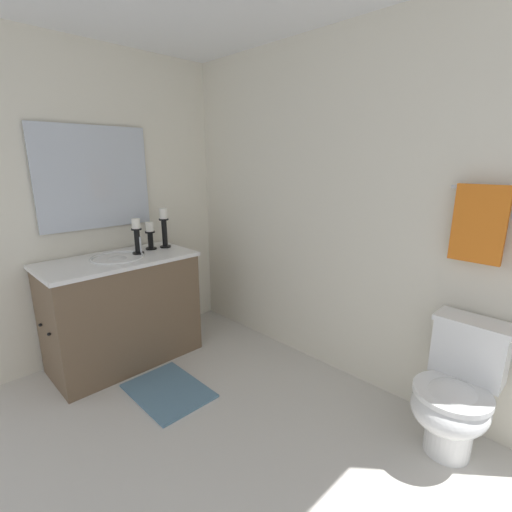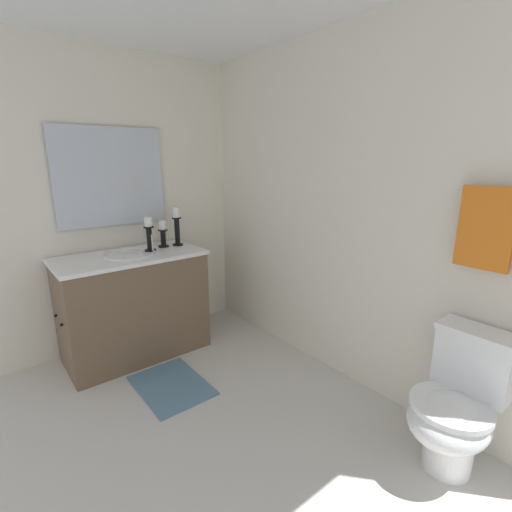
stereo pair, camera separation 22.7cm
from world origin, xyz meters
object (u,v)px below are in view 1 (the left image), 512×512
(candle_holder_mid, at_px, (137,235))
(towel_near_vanity, at_px, (479,224))
(sink_basin, at_px, (118,263))
(bath_mat, at_px, (168,391))
(vanity_cabinet, at_px, (123,310))
(mirror, at_px, (94,178))
(toilet, at_px, (456,393))
(candle_holder_short, at_px, (150,235))
(candle_holder_tall, at_px, (164,227))

(candle_holder_mid, bearing_deg, towel_near_vanity, 22.03)
(sink_basin, height_order, bath_mat, sink_basin)
(vanity_cabinet, distance_m, towel_near_vanity, 2.52)
(sink_basin, bearing_deg, vanity_cabinet, -90.00)
(mirror, bearing_deg, sink_basin, 0.20)
(mirror, relative_size, toilet, 1.16)
(candle_holder_mid, bearing_deg, candle_holder_short, 114.40)
(towel_near_vanity, xyz_separation_m, bath_mat, (-1.51, -1.05, -1.25))
(mirror, bearing_deg, bath_mat, -0.00)
(candle_holder_short, relative_size, candle_holder_mid, 0.81)
(candle_holder_mid, xyz_separation_m, bath_mat, (0.64, -0.18, -1.00))
(mirror, distance_m, candle_holder_mid, 0.55)
(vanity_cabinet, xyz_separation_m, toilet, (2.20, 0.84, -0.07))
(candle_holder_tall, height_order, bath_mat, candle_holder_tall)
(sink_basin, relative_size, candle_holder_tall, 1.20)
(candle_holder_short, bearing_deg, candle_holder_tall, 79.19)
(toilet, bearing_deg, candle_holder_mid, -163.29)
(sink_basin, xyz_separation_m, candle_holder_mid, (-0.01, 0.18, 0.19))
(vanity_cabinet, relative_size, candle_holder_mid, 4.02)
(mirror, relative_size, candle_holder_tall, 2.60)
(bath_mat, bearing_deg, vanity_cabinet, -180.00)
(towel_near_vanity, relative_size, bath_mat, 0.69)
(sink_basin, xyz_separation_m, toilet, (2.20, 0.84, -0.46))
(vanity_cabinet, distance_m, candle_holder_mid, 0.61)
(toilet, distance_m, bath_mat, 1.82)
(vanity_cabinet, distance_m, sink_basin, 0.39)
(candle_holder_short, distance_m, bath_mat, 1.25)
(toilet, bearing_deg, sink_basin, -159.11)
(sink_basin, xyz_separation_m, towel_near_vanity, (2.13, 1.04, 0.44))
(mirror, height_order, candle_holder_mid, mirror)
(candle_holder_tall, xyz_separation_m, toilet, (2.26, 0.39, -0.68))
(sink_basin, bearing_deg, mirror, -179.80)
(candle_holder_mid, height_order, towel_near_vanity, towel_near_vanity)
(mirror, height_order, bath_mat, mirror)
(mirror, bearing_deg, toilet, 18.73)
(towel_near_vanity, height_order, bath_mat, towel_near_vanity)
(mirror, height_order, candle_holder_tall, mirror)
(mirror, bearing_deg, candle_holder_mid, 33.35)
(candle_holder_tall, height_order, candle_holder_mid, candle_holder_tall)
(vanity_cabinet, bearing_deg, candle_holder_tall, 97.15)
(sink_basin, height_order, candle_holder_mid, candle_holder_mid)
(candle_holder_short, bearing_deg, mirror, -121.40)
(sink_basin, bearing_deg, bath_mat, -0.09)
(vanity_cabinet, relative_size, toilet, 1.52)
(candle_holder_tall, relative_size, towel_near_vanity, 0.81)
(vanity_cabinet, height_order, toilet, vanity_cabinet)
(bath_mat, bearing_deg, toilet, 28.09)
(towel_near_vanity, bearing_deg, candle_holder_mid, -157.97)
(toilet, xyz_separation_m, towel_near_vanity, (-0.07, 0.20, 0.89))
(mirror, height_order, candle_holder_short, mirror)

